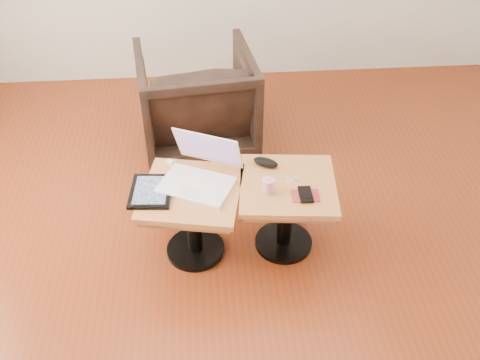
{
  "coord_description": "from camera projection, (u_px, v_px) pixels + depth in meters",
  "views": [
    {
      "loc": [
        -0.26,
        -1.97,
        2.25
      ],
      "look_at": [
        -0.09,
        0.15,
        0.51
      ],
      "focal_mm": 40.0,
      "sensor_mm": 36.0,
      "label": 1
    }
  ],
  "objects": [
    {
      "name": "room_shell",
      "position": [
        267.0,
        39.0,
        2.11
      ],
      "size": [
        4.52,
        4.52,
        2.71
      ],
      "color": "maroon",
      "rests_on": "ground"
    },
    {
      "name": "side_table_left",
      "position": [
        192.0,
        206.0,
        2.84
      ],
      "size": [
        0.59,
        0.59,
        0.46
      ],
      "rotation": [
        0.0,
        0.0,
        -0.19
      ],
      "color": "black",
      "rests_on": "ground"
    },
    {
      "name": "side_table_right",
      "position": [
        287.0,
        199.0,
        2.89
      ],
      "size": [
        0.55,
        0.55,
        0.46
      ],
      "rotation": [
        0.0,
        0.0,
        -0.1
      ],
      "color": "black",
      "rests_on": "ground"
    },
    {
      "name": "laptop",
      "position": [
        200.0,
        173.0,
        2.8
      ],
      "size": [
        0.48,
        0.47,
        0.25
      ],
      "rotation": [
        0.0,
        0.0,
        -0.43
      ],
      "color": "white",
      "rests_on": "side_table_left"
    },
    {
      "name": "tablet",
      "position": [
        151.0,
        191.0,
        2.75
      ],
      "size": [
        0.23,
        0.28,
        0.02
      ],
      "rotation": [
        0.0,
        0.0,
        -0.07
      ],
      "color": "black",
      "rests_on": "side_table_left"
    },
    {
      "name": "charging_adapter",
      "position": [
        170.0,
        163.0,
        2.93
      ],
      "size": [
        0.05,
        0.05,
        0.02
      ],
      "primitive_type": "cube",
      "rotation": [
        0.0,
        0.0,
        -0.36
      ],
      "color": "white",
      "rests_on": "side_table_left"
    },
    {
      "name": "glasses_case",
      "position": [
        266.0,
        162.0,
        2.92
      ],
      "size": [
        0.16,
        0.12,
        0.04
      ],
      "primitive_type": "ellipsoid",
      "rotation": [
        0.0,
        0.0,
        -0.51
      ],
      "color": "black",
      "rests_on": "side_table_right"
    },
    {
      "name": "striped_cup",
      "position": [
        268.0,
        186.0,
        2.73
      ],
      "size": [
        0.08,
        0.08,
        0.08
      ],
      "primitive_type": "cylinder",
      "rotation": [
        0.0,
        0.0,
        -0.29
      ],
      "color": "#D64A76",
      "rests_on": "side_table_right"
    },
    {
      "name": "earbuds_tangle",
      "position": [
        292.0,
        178.0,
        2.83
      ],
      "size": [
        0.07,
        0.05,
        0.01
      ],
      "color": "white",
      "rests_on": "side_table_right"
    },
    {
      "name": "phone_on_sleeve",
      "position": [
        305.0,
        195.0,
        2.73
      ],
      "size": [
        0.14,
        0.13,
        0.02
      ],
      "rotation": [
        0.0,
        0.0,
        -0.02
      ],
      "color": "maroon",
      "rests_on": "side_table_right"
    },
    {
      "name": "armchair",
      "position": [
        197.0,
        100.0,
        3.67
      ],
      "size": [
        0.85,
        0.87,
        0.71
      ],
      "primitive_type": "imported",
      "rotation": [
        0.0,
        0.0,
        3.27
      ],
      "color": "black",
      "rests_on": "ground"
    }
  ]
}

